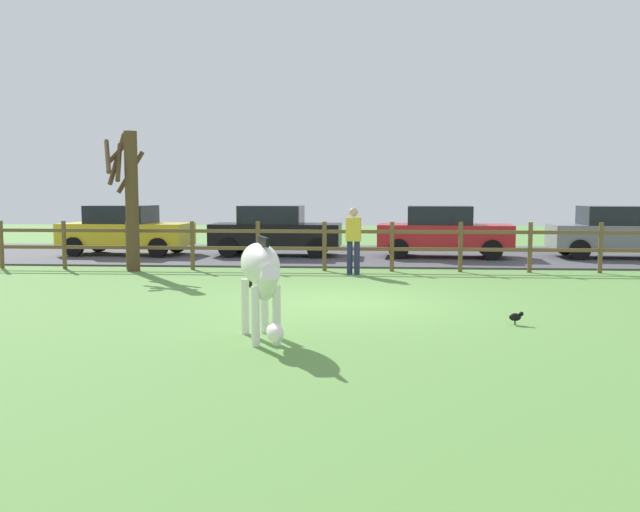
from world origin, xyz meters
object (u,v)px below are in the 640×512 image
parked_car_black (275,230)px  visitor_near_fence (353,238)px  bare_tree (130,194)px  parked_car_red (443,231)px  crow_on_grass (516,317)px  parked_car_grey (618,232)px  zebra (261,272)px  parked_car_yellow (125,230)px

parked_car_black → visitor_near_fence: (2.55, -4.41, 0.06)m
bare_tree → parked_car_red: size_ratio=0.86×
crow_on_grass → parked_car_red: bearing=89.8°
bare_tree → parked_car_grey: 14.18m
parked_car_red → zebra: bearing=-107.4°
visitor_near_fence → parked_car_red: bearing=58.2°
parked_car_black → visitor_near_fence: 5.09m
parked_car_grey → parked_car_yellow: bearing=180.0°
parked_car_black → zebra: bearing=-82.9°
parked_car_yellow → bare_tree: bearing=-67.9°
bare_tree → visitor_near_fence: 5.81m
crow_on_grass → parked_car_black: size_ratio=0.05×
bare_tree → parked_car_yellow: 4.47m
zebra → visitor_near_fence: bearing=82.0°
zebra → parked_car_grey: 14.84m
parked_car_red → visitor_near_fence: visitor_near_fence is taller
bare_tree → parked_car_yellow: (-1.63, 4.01, -1.12)m
parked_car_grey → parked_car_black: same height
zebra → parked_car_yellow: bearing=117.9°
bare_tree → parked_car_yellow: size_ratio=0.87×
bare_tree → visitor_near_fence: size_ratio=2.16×
zebra → crow_on_grass: zebra is taller
crow_on_grass → parked_car_grey: size_ratio=0.05×
zebra → parked_car_black: bearing=97.1°
bare_tree → parked_car_black: (3.16, 4.07, -1.12)m
bare_tree → crow_on_grass: (8.30, -6.52, -1.84)m
parked_car_grey → zebra: bearing=-126.9°
crow_on_grass → parked_car_yellow: size_ratio=0.05×
zebra → parked_car_yellow: size_ratio=0.45×
crow_on_grass → parked_car_yellow: parked_car_yellow is taller
parked_car_red → parked_car_grey: same height
parked_car_red → bare_tree: bearing=-154.9°
bare_tree → parked_car_black: bare_tree is taller
visitor_near_fence → parked_car_grey: bearing=28.9°
parked_car_yellow → parked_car_black: same height
parked_car_red → visitor_near_fence: size_ratio=2.51×
zebra → parked_car_red: parked_car_red is taller
crow_on_grass → parked_car_grey: 11.79m
zebra → parked_car_red: (3.69, 11.77, -0.08)m
parked_car_red → visitor_near_fence: (-2.63, -4.25, 0.06)m
zebra → crow_on_grass: bearing=20.1°
crow_on_grass → visitor_near_fence: visitor_near_fence is taller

